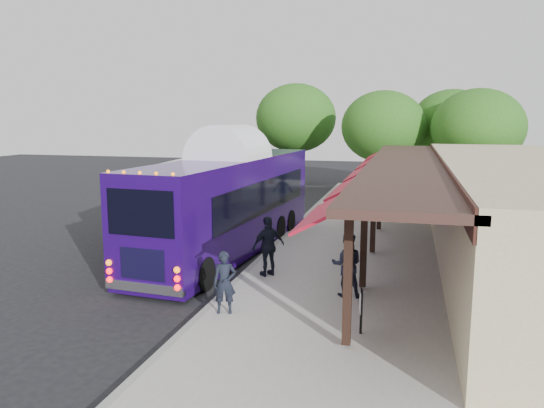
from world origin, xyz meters
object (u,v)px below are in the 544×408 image
Objects in this scene: coach_bus at (229,198)px; ped_d at (378,192)px; city_bus at (183,191)px; sign_board at (361,304)px; ped_b at (347,265)px; ped_a at (225,282)px; ped_c at (269,246)px.

ped_d is at bearing 69.63° from coach_bus.
city_bus is at bearing 52.90° from ped_d.
sign_board is at bearing -54.22° from city_bus.
city_bus reaches higher than ped_b.
ped_c is (0.25, 3.32, 0.14)m from ped_a.
coach_bus is 6.57m from ped_b.
ped_a is (2.05, -6.36, -1.08)m from coach_bus.
city_bus is 10.55m from ped_d.
city_bus is at bearing 121.97° from sign_board.
ped_b is 14.61m from ped_d.
city_bus is 12.02m from ped_b.
ped_a is 0.90× the size of ped_b.
ped_b is 1.02× the size of ped_d.
coach_bus reaches higher than sign_board.
ped_a is at bearing 41.59° from ped_c.
ped_d is at bearing 64.62° from ped_a.
ped_d is 17.10m from sign_board.
ped_c is 13.57m from ped_d.
sign_board is (3.41, -0.44, -0.10)m from ped_a.
coach_bus is 3.92m from ped_c.
coach_bus is at bearing 120.78° from sign_board.
coach_bus is at bearing 81.83° from ped_d.
coach_bus is 7.55× the size of ped_a.
ped_b reaches higher than ped_a.
coach_bus is 6.76m from ped_a.
ped_c is (5.99, -7.16, -0.50)m from city_bus.
coach_bus is at bearing -52.35° from city_bus.
city_bus is 5.79× the size of ped_c.
city_bus is at bearing 136.70° from coach_bus.
ped_b reaches higher than sign_board.
ped_c is 1.08× the size of ped_d.
city_bus is at bearing -94.17° from ped_c.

